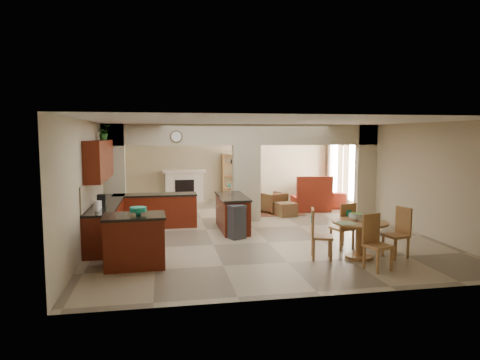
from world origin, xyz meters
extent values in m
plane|color=gray|center=(0.00, 0.00, 0.00)|extent=(10.00, 10.00, 0.00)
plane|color=white|center=(0.00, 0.00, 2.80)|extent=(10.00, 10.00, 0.00)
plane|color=tan|center=(0.00, 5.00, 1.40)|extent=(8.00, 0.00, 8.00)
plane|color=tan|center=(0.00, -5.00, 1.40)|extent=(8.00, 0.00, 8.00)
plane|color=tan|center=(-4.00, 0.00, 1.40)|extent=(0.00, 10.00, 10.00)
plane|color=tan|center=(4.00, 0.00, 1.40)|extent=(0.00, 10.00, 10.00)
cube|color=tan|center=(-3.70, 1.00, 1.40)|extent=(0.60, 0.25, 2.80)
cube|color=tan|center=(0.00, 1.00, 1.10)|extent=(0.80, 0.25, 2.20)
cube|color=tan|center=(3.70, 1.00, 1.40)|extent=(0.60, 0.25, 2.80)
cube|color=tan|center=(0.00, 1.00, 2.50)|extent=(8.00, 0.25, 0.60)
cube|color=#3E1607|center=(-3.70, -0.80, 0.43)|extent=(0.60, 3.20, 0.86)
cube|color=black|center=(-3.70, -0.80, 0.89)|extent=(0.62, 3.22, 0.05)
cube|color=tan|center=(-3.98, -0.80, 1.20)|extent=(0.02, 3.20, 0.55)
cube|color=#3E1607|center=(-2.60, 0.57, 0.43)|extent=(2.20, 0.60, 0.86)
cube|color=black|center=(-2.60, 0.57, 0.89)|extent=(2.22, 0.62, 0.05)
cube|color=#3E1607|center=(-3.82, -0.80, 1.92)|extent=(0.35, 2.40, 0.90)
cube|color=#3E1607|center=(-0.60, -0.10, 0.43)|extent=(0.65, 1.80, 0.86)
cube|color=black|center=(-0.60, -0.10, 0.89)|extent=(0.70, 1.85, 0.05)
cube|color=silver|center=(-0.60, -0.95, 0.42)|extent=(0.58, 0.04, 0.70)
cylinder|color=#51381B|center=(-2.00, 0.85, 2.45)|extent=(0.34, 0.03, 0.34)
cube|color=brown|center=(1.20, 2.10, 0.01)|extent=(1.60, 1.30, 0.01)
cube|color=silver|center=(-1.60, 4.84, 0.55)|extent=(1.40, 0.28, 1.10)
cube|color=black|center=(-1.60, 4.70, 0.50)|extent=(0.70, 0.04, 0.70)
cube|color=silver|center=(-1.60, 4.82, 1.15)|extent=(1.60, 0.35, 0.10)
cube|color=brown|center=(0.35, 4.82, 0.90)|extent=(1.00, 0.32, 1.80)
cube|color=white|center=(3.97, 2.30, 1.20)|extent=(0.02, 0.90, 1.90)
cube|color=white|center=(3.97, 4.00, 1.20)|extent=(0.02, 0.90, 1.90)
cube|color=white|center=(3.97, 3.15, 1.05)|extent=(0.02, 0.70, 2.10)
cube|color=#40191A|center=(3.93, 1.70, 1.20)|extent=(0.10, 0.28, 2.30)
cube|color=#40191A|center=(3.93, 2.90, 1.20)|extent=(0.10, 0.28, 2.30)
cube|color=#40191A|center=(3.93, 3.40, 1.20)|extent=(0.10, 0.28, 2.30)
cube|color=#40191A|center=(3.93, 4.60, 1.20)|extent=(0.10, 0.28, 2.30)
cylinder|color=white|center=(1.50, 3.00, 2.56)|extent=(1.00, 1.00, 0.10)
cube|color=#3E1607|center=(-2.93, -2.92, 0.47)|extent=(1.12, 0.81, 0.94)
cube|color=black|center=(-2.93, -2.92, 0.97)|extent=(1.17, 0.86, 0.05)
cylinder|color=#159476|center=(-2.85, -2.92, 1.07)|extent=(0.31, 0.31, 0.15)
cube|color=#303033|center=(-0.65, -1.11, 0.38)|extent=(0.44, 0.41, 0.75)
cylinder|color=brown|center=(1.52, -3.16, 0.74)|extent=(1.11, 1.11, 0.04)
cylinder|color=brown|center=(1.52, -3.16, 0.38)|extent=(0.16, 0.16, 0.72)
cylinder|color=brown|center=(1.52, -3.16, 0.03)|extent=(0.57, 0.57, 0.06)
cylinder|color=#72B226|center=(1.48, -3.08, 0.84)|extent=(0.31, 0.31, 0.16)
imported|color=maroon|center=(3.30, 3.61, 0.39)|extent=(2.78, 1.34, 0.78)
cube|color=maroon|center=(2.43, 2.33, 0.23)|extent=(1.24, 1.05, 0.47)
imported|color=maroon|center=(1.09, 2.12, 0.33)|extent=(0.97, 0.98, 0.67)
cube|color=maroon|center=(1.34, 1.50, 0.21)|extent=(0.67, 0.67, 0.41)
imported|color=#194512|center=(-3.82, 0.10, 2.56)|extent=(0.42, 0.40, 0.37)
cube|color=brown|center=(1.48, -2.39, 0.45)|extent=(0.52, 0.52, 0.05)
cube|color=brown|center=(1.60, -2.18, 0.22)|extent=(0.04, 0.04, 0.44)
cube|color=brown|center=(1.27, -2.27, 0.22)|extent=(0.04, 0.04, 0.44)
cube|color=brown|center=(1.69, -2.51, 0.22)|extent=(0.04, 0.04, 0.44)
cube|color=brown|center=(1.36, -2.60, 0.22)|extent=(0.04, 0.04, 0.44)
cube|color=brown|center=(1.53, -2.57, 0.75)|extent=(0.42, 0.15, 0.55)
cube|color=#159476|center=(1.53, -2.60, 0.82)|extent=(0.14, 0.05, 0.14)
cube|color=brown|center=(2.27, -3.24, 0.45)|extent=(0.50, 0.50, 0.05)
cube|color=brown|center=(2.07, -3.11, 0.22)|extent=(0.04, 0.04, 0.44)
cube|color=brown|center=(2.14, -3.45, 0.22)|extent=(0.04, 0.04, 0.44)
cube|color=brown|center=(2.40, -3.04, 0.22)|extent=(0.04, 0.04, 0.44)
cube|color=brown|center=(2.47, -3.37, 0.22)|extent=(0.04, 0.04, 0.44)
cube|color=brown|center=(2.46, -3.20, 0.75)|extent=(0.13, 0.42, 0.55)
cube|color=#159476|center=(2.48, -3.19, 0.82)|extent=(0.04, 0.14, 0.14)
cube|color=brown|center=(1.51, -3.94, 0.45)|extent=(0.53, 0.53, 0.05)
cube|color=brown|center=(1.40, -4.15, 0.22)|extent=(0.04, 0.04, 0.44)
cube|color=brown|center=(1.72, -4.05, 0.22)|extent=(0.04, 0.04, 0.44)
cube|color=brown|center=(1.29, -3.83, 0.22)|extent=(0.04, 0.04, 0.44)
cube|color=brown|center=(1.62, -3.73, 0.22)|extent=(0.04, 0.04, 0.44)
cube|color=brown|center=(1.45, -3.76, 0.75)|extent=(0.41, 0.16, 0.55)
cube|color=#159476|center=(1.44, -3.74, 0.82)|extent=(0.14, 0.05, 0.14)
cube|color=brown|center=(0.74, -3.09, 0.45)|extent=(0.52, 0.52, 0.05)
cube|color=brown|center=(0.86, -3.30, 0.22)|extent=(0.04, 0.04, 0.44)
cube|color=brown|center=(0.95, -2.97, 0.22)|extent=(0.04, 0.04, 0.44)
cube|color=brown|center=(0.53, -3.20, 0.22)|extent=(0.04, 0.04, 0.44)
cube|color=brown|center=(0.63, -2.87, 0.22)|extent=(0.04, 0.04, 0.44)
cube|color=brown|center=(0.56, -3.03, 0.75)|extent=(0.16, 0.41, 0.55)
cube|color=#159476|center=(0.53, -3.03, 0.82)|extent=(0.05, 0.14, 0.14)
camera|label=1|loc=(-2.39, -11.08, 2.49)|focal=32.00mm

